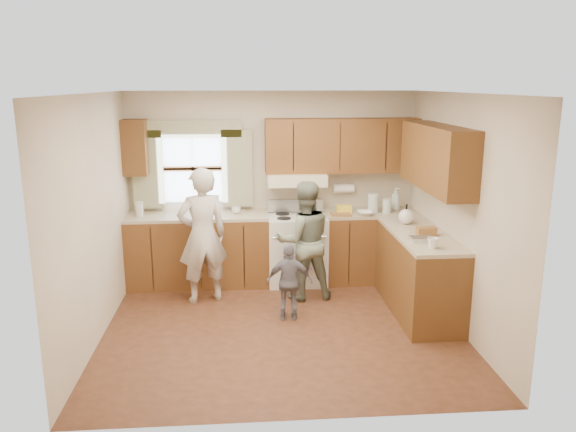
{
  "coord_description": "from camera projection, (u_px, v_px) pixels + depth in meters",
  "views": [
    {
      "loc": [
        -0.39,
        -5.67,
        2.6
      ],
      "look_at": [
        0.1,
        0.4,
        1.15
      ],
      "focal_mm": 35.0,
      "sensor_mm": 36.0,
      "label": 1
    }
  ],
  "objects": [
    {
      "name": "room",
      "position": [
        281.0,
        216.0,
        5.84
      ],
      "size": [
        3.8,
        3.8,
        3.8
      ],
      "color": "#422614",
      "rests_on": "ground"
    },
    {
      "name": "stove",
      "position": [
        297.0,
        248.0,
        7.43
      ],
      "size": [
        0.76,
        0.67,
        1.07
      ],
      "color": "silver",
      "rests_on": "ground"
    },
    {
      "name": "child",
      "position": [
        289.0,
        282.0,
        6.24
      ],
      "size": [
        0.53,
        0.25,
        0.88
      ],
      "primitive_type": "imported",
      "rotation": [
        0.0,
        0.0,
        3.08
      ],
      "color": "slate",
      "rests_on": "ground"
    },
    {
      "name": "woman_left",
      "position": [
        202.0,
        236.0,
        6.69
      ],
      "size": [
        0.69,
        0.55,
        1.64
      ],
      "primitive_type": "imported",
      "rotation": [
        0.0,
        0.0,
        3.45
      ],
      "color": "beige",
      "rests_on": "ground"
    },
    {
      "name": "woman_right",
      "position": [
        304.0,
        241.0,
        6.81
      ],
      "size": [
        0.77,
        0.64,
        1.46
      ],
      "primitive_type": "imported",
      "rotation": [
        0.0,
        0.0,
        3.27
      ],
      "color": "#203824",
      "rests_on": "ground"
    },
    {
      "name": "kitchen_fixtures",
      "position": [
        325.0,
        227.0,
        7.02
      ],
      "size": [
        3.8,
        2.25,
        2.15
      ],
      "color": "#421F0E",
      "rests_on": "ground"
    }
  ]
}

